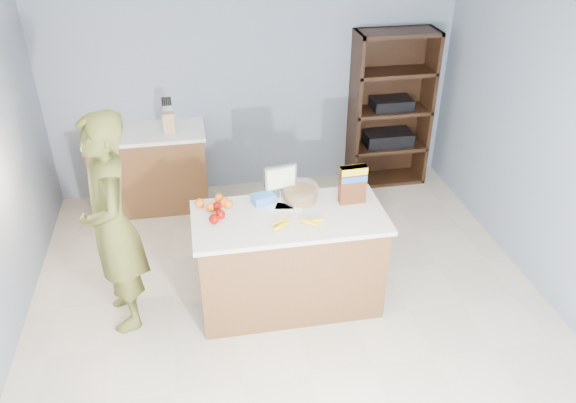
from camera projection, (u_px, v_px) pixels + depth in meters
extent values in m
cube|color=beige|center=(295.00, 324.00, 4.72)|extent=(4.50, 5.00, 0.02)
cube|color=gray|center=(253.00, 83.00, 6.18)|extent=(4.50, 0.02, 2.50)
cube|color=white|center=(298.00, 21.00, 3.42)|extent=(4.50, 5.00, 0.02)
cube|color=brown|center=(289.00, 262.00, 4.75)|extent=(1.50, 0.70, 0.86)
cube|color=silver|center=(289.00, 217.00, 4.51)|extent=(1.56, 0.76, 0.04)
cube|color=black|center=(289.00, 297.00, 4.94)|extent=(1.46, 0.66, 0.10)
cube|color=brown|center=(151.00, 170.00, 6.16)|extent=(1.20, 0.60, 0.86)
cube|color=white|center=(145.00, 133.00, 5.93)|extent=(1.24, 0.62, 0.04)
cube|color=black|center=(385.00, 104.00, 6.58)|extent=(0.90, 0.04, 1.80)
cube|color=black|center=(354.00, 113.00, 6.36)|extent=(0.04, 0.40, 1.80)
cube|color=black|center=(426.00, 108.00, 6.49)|extent=(0.04, 0.40, 1.80)
cube|color=black|center=(384.00, 177.00, 6.88)|extent=(0.90, 0.40, 0.04)
cube|color=black|center=(387.00, 146.00, 6.66)|extent=(0.90, 0.40, 0.04)
cube|color=black|center=(390.00, 110.00, 6.43)|extent=(0.90, 0.40, 0.04)
cube|color=black|center=(394.00, 72.00, 6.19)|extent=(0.90, 0.40, 0.04)
cube|color=black|center=(398.00, 32.00, 5.97)|extent=(0.90, 0.40, 0.04)
cube|color=black|center=(388.00, 138.00, 6.61)|extent=(0.55, 0.32, 0.16)
cube|color=black|center=(391.00, 103.00, 6.38)|extent=(0.45, 0.30, 0.12)
imported|color=brown|center=(112.00, 225.00, 4.33)|extent=(0.58, 0.76, 1.85)
cube|color=tan|center=(169.00, 123.00, 5.83)|extent=(0.12, 0.10, 0.22)
cylinder|color=black|center=(163.00, 109.00, 5.75)|extent=(0.02, 0.02, 0.09)
cylinder|color=black|center=(165.00, 109.00, 5.75)|extent=(0.02, 0.02, 0.09)
cylinder|color=black|center=(167.00, 109.00, 5.75)|extent=(0.02, 0.02, 0.09)
cylinder|color=black|center=(169.00, 109.00, 5.76)|extent=(0.02, 0.02, 0.09)
cylinder|color=black|center=(171.00, 108.00, 5.76)|extent=(0.02, 0.02, 0.09)
cube|color=white|center=(280.00, 206.00, 4.62)|extent=(0.23, 0.14, 0.00)
cube|color=white|center=(289.00, 207.00, 4.61)|extent=(0.25, 0.19, 0.00)
ellipsoid|color=yellow|center=(282.00, 221.00, 4.39)|extent=(0.18, 0.10, 0.04)
ellipsoid|color=yellow|center=(281.00, 226.00, 4.34)|extent=(0.17, 0.13, 0.04)
ellipsoid|color=yellow|center=(315.00, 221.00, 4.40)|extent=(0.18, 0.06, 0.04)
ellipsoid|color=yellow|center=(308.00, 222.00, 4.38)|extent=(0.16, 0.15, 0.04)
sphere|color=#810A02|center=(216.00, 207.00, 4.54)|extent=(0.08, 0.08, 0.08)
sphere|color=#810A02|center=(220.00, 214.00, 4.44)|extent=(0.08, 0.08, 0.08)
sphere|color=#810A02|center=(214.00, 219.00, 4.38)|extent=(0.08, 0.08, 0.08)
sphere|color=orange|center=(211.00, 207.00, 4.54)|extent=(0.08, 0.08, 0.08)
sphere|color=orange|center=(219.00, 198.00, 4.66)|extent=(0.08, 0.08, 0.08)
sphere|color=orange|center=(228.00, 204.00, 4.59)|extent=(0.08, 0.08, 0.08)
sphere|color=orange|center=(225.00, 202.00, 4.60)|extent=(0.08, 0.08, 0.08)
sphere|color=orange|center=(200.00, 203.00, 4.60)|extent=(0.08, 0.08, 0.08)
cube|color=blue|center=(263.00, 199.00, 4.65)|extent=(0.21, 0.16, 0.08)
cylinder|color=#267219|center=(300.00, 195.00, 4.70)|extent=(0.27, 0.27, 0.09)
cylinder|color=white|center=(300.00, 193.00, 4.69)|extent=(0.30, 0.30, 0.13)
cylinder|color=silver|center=(281.00, 195.00, 4.77)|extent=(0.12, 0.12, 0.01)
cylinder|color=silver|center=(281.00, 192.00, 4.76)|extent=(0.02, 0.02, 0.05)
cube|color=silver|center=(280.00, 178.00, 4.69)|extent=(0.28, 0.08, 0.22)
cube|color=yellow|center=(281.00, 179.00, 4.67)|extent=(0.24, 0.05, 0.18)
cube|color=#592B14|center=(353.00, 185.00, 4.60)|extent=(0.22, 0.09, 0.33)
cube|color=yellow|center=(354.00, 170.00, 4.53)|extent=(0.22, 0.09, 0.06)
cube|color=blue|center=(353.00, 178.00, 4.56)|extent=(0.22, 0.09, 0.05)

